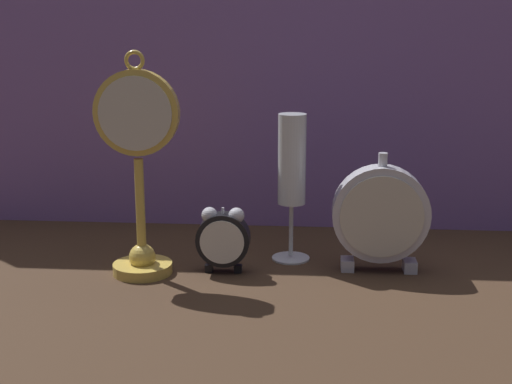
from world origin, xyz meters
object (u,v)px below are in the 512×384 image
Objects in this scene: pocket_watch_on_stand at (139,173)px; mantel_clock_silver at (381,215)px; champagne_flute at (292,170)px; alarm_clock_twin_bell at (223,237)px.

pocket_watch_on_stand is 0.37m from mantel_clock_silver.
pocket_watch_on_stand is at bearing -159.39° from champagne_flute.
mantel_clock_silver is 0.78× the size of champagne_flute.
mantel_clock_silver is at bearing 5.98° from alarm_clock_twin_bell.
pocket_watch_on_stand is 0.24m from champagne_flute.
pocket_watch_on_stand is 0.16m from alarm_clock_twin_bell.
pocket_watch_on_stand is 1.42× the size of champagne_flute.
champagne_flute reaches higher than mantel_clock_silver.
champagne_flute is (-0.14, 0.05, 0.06)m from mantel_clock_silver.
alarm_clock_twin_bell is 0.56× the size of mantel_clock_silver.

